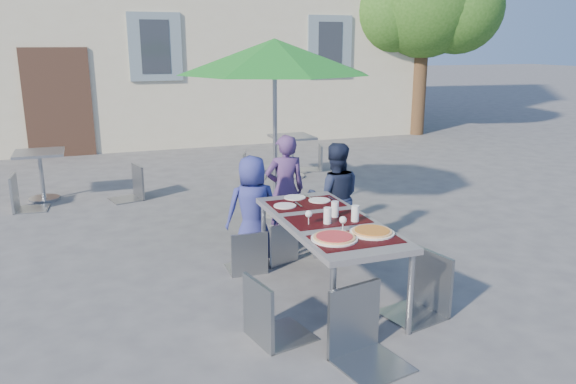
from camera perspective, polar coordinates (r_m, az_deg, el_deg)
name	(u,v)px	position (r m, az deg, el deg)	size (l,w,h in m)	color
ground	(264,283)	(5.61, -2.40, -9.20)	(90.00, 90.00, 0.00)	#4A494C
tree	(425,2)	(14.84, 13.73, 18.27)	(3.60, 3.00, 4.70)	#4C3520
dining_table	(328,226)	(5.08, 4.09, -3.42)	(0.80, 1.85, 0.76)	#47474C
pizza_near_left	(334,238)	(4.56, 4.73, -4.65)	(0.38, 0.38, 0.03)	white
pizza_near_right	(372,232)	(4.73, 8.53, -4.01)	(0.37, 0.37, 0.03)	white
glassware	(337,214)	(4.98, 4.95, -2.23)	(0.49, 0.45, 0.15)	silver
place_settings	(300,201)	(5.61, 1.25, -0.92)	(0.65, 0.47, 0.01)	white
child_0	(253,210)	(5.96, -3.62, -1.79)	(0.57, 0.37, 1.16)	navy
child_1	(285,190)	(6.49, -0.30, 0.24)	(0.47, 0.31, 1.29)	#4F336A
child_2	(335,198)	(6.26, 4.75, -0.60)	(0.60, 0.35, 1.24)	#1B223B
chair_0	(247,226)	(5.69, -4.19, -3.51)	(0.39, 0.39, 0.86)	gray
chair_1	(278,217)	(5.94, -0.98, -2.57)	(0.50, 0.51, 0.87)	gray
chair_2	(334,203)	(6.13, 4.70, -1.08)	(0.58, 0.59, 1.03)	gray
chair_3	(269,271)	(4.37, -1.90, -8.04)	(0.53, 0.53, 1.00)	gray
chair_4	(425,247)	(4.93, 13.75, -5.48)	(0.55, 0.55, 1.03)	gray
chair_5	(365,282)	(4.13, 7.81, -9.00)	(0.56, 0.56, 1.06)	gray
patio_umbrella	(275,58)	(7.14, -1.37, 13.46)	(2.46, 2.46, 2.34)	#AEB0B6
cafe_table_0	(41,167)	(9.09, -23.83, 2.31)	(0.69, 0.69, 0.74)	#AEB0B6
bg_chair_l_0	(19,170)	(8.63, -25.62, 1.99)	(0.47, 0.47, 0.98)	gray
bg_chair_r_0	(130,162)	(8.69, -15.75, 2.94)	(0.53, 0.52, 0.97)	gray
cafe_table_1	(292,149)	(9.77, 0.41, 4.36)	(0.68, 0.68, 0.73)	#AEB0B6
bg_chair_l_1	(250,150)	(9.76, -3.92, 4.29)	(0.49, 0.48, 0.85)	gray
bg_chair_r_1	(316,142)	(10.34, 2.81, 5.07)	(0.49, 0.49, 0.89)	gray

